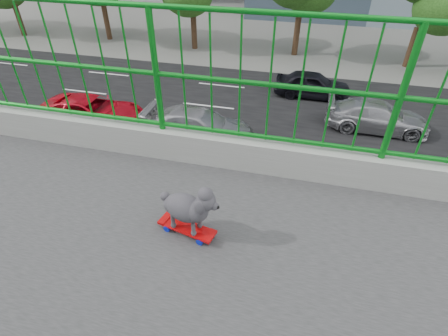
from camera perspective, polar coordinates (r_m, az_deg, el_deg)
The scene contains 10 objects.
road at distance 17.69m, azimuth -5.33°, elevation 5.91°, with size 18.00×90.00×0.02m, color black.
skateboard at distance 2.70m, azimuth -6.10°, elevation -9.80°, with size 0.23×0.47×0.06m.
poodle at distance 2.53m, azimuth -5.93°, elevation -6.36°, with size 0.27×0.48×0.41m.
car_0 at distance 13.86m, azimuth -27.63°, elevation -4.80°, with size 1.81×4.49×1.53m, color #9B9BA0.
car_1 at distance 17.15m, azimuth -27.35°, elevation 3.33°, with size 1.54×4.41×1.45m, color #9B9BA0.
car_2 at distance 19.04m, azimuth -20.85°, elevation 8.52°, with size 2.55×5.52×1.53m, color #B50717.
car_3 at distance 19.16m, azimuth 23.91°, elevation 7.77°, with size 2.03×5.01×1.45m, color #9B9BA0.
car_4 at distance 21.72m, azimuth 14.34°, elevation 13.15°, with size 1.76×4.38×1.49m, color black.
car_6 at distance 14.81m, azimuth -13.97°, elevation 1.19°, with size 2.23×4.84×1.34m, color black.
car_7 at distance 16.64m, azimuth -4.08°, elevation 6.87°, with size 2.15×5.30×1.54m, color #9B9BA0.
Camera 1 is at (1.29, 5.29, 8.99)m, focal length 27.81 mm.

